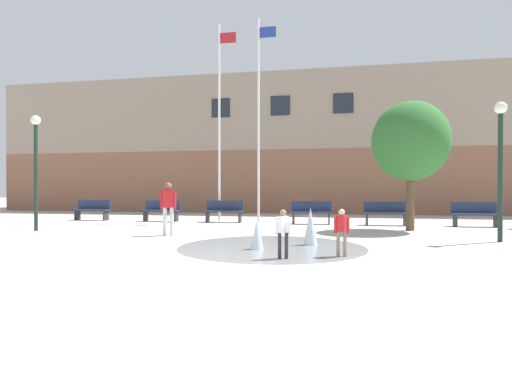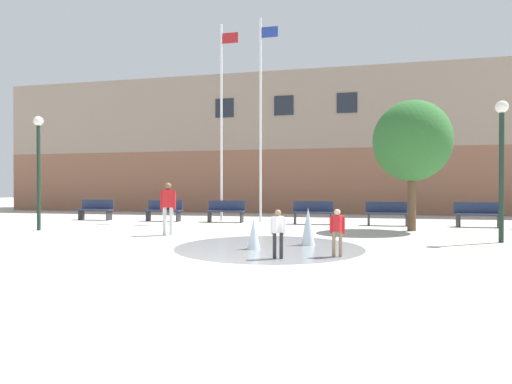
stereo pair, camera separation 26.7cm
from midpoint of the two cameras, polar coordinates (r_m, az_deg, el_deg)
name	(u,v)px [view 1 (the left image)]	position (r m, az deg, el deg)	size (l,w,h in m)	color
ground_plane	(150,277)	(6.71, -15.99, -11.60)	(100.00, 100.00, 0.00)	#B2ADA3
library_building	(286,147)	(25.86, 4.02, 6.39)	(36.00, 6.05, 8.16)	brown
splash_fountain	(282,237)	(9.71, 2.96, -6.49)	(4.51, 4.51, 0.94)	gray
park_bench_far_left	(92,209)	(19.38, -22.71, -2.32)	(1.60, 0.44, 0.91)	#28282D
park_bench_left_of_flagpoles	(161,210)	(17.79, -13.78, -2.54)	(1.60, 0.44, 0.91)	#28282D
park_bench_under_left_flagpole	(224,211)	(16.83, -5.04, -2.70)	(1.60, 0.44, 0.91)	#28282D
park_bench_center	(311,212)	(16.05, 7.42, -2.85)	(1.60, 0.44, 0.91)	#28282D
park_bench_near_trashcan	(385,213)	(16.12, 17.55, -2.85)	(1.60, 0.44, 0.91)	#28282D
park_bench_far_right	(475,214)	(16.82, 28.39, -2.75)	(1.60, 0.44, 0.91)	#28282D
adult_watching	(168,204)	(12.31, -13.03, -1.74)	(0.50, 0.33, 1.59)	silver
child_with_pink_shirt	(342,229)	(8.42, 11.25, -5.15)	(0.31, 0.22, 0.99)	#89755B
child_running	(283,230)	(8.03, 2.93, -5.42)	(0.31, 0.24, 0.99)	#28282D
flagpole_left	(220,117)	(17.76, -5.62, 10.63)	(0.80, 0.10, 8.58)	silver
flagpole_right	(259,114)	(17.37, 0.01, 11.07)	(0.80, 0.10, 8.70)	silver
lamp_post_left_lane	(36,155)	(15.32, -29.38, 4.58)	(0.32, 0.32, 3.85)	#192D23
lamp_post_right_lane	(500,150)	(12.30, 31.01, 5.19)	(0.32, 0.32, 3.70)	#192D23
street_tree_near_building	(410,142)	(14.41, 20.69, 6.74)	(2.53, 2.53, 4.35)	brown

